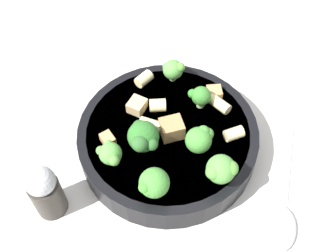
% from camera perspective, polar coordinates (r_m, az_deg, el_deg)
% --- Properties ---
extents(ground_plane, '(2.00, 2.00, 0.00)m').
position_cam_1_polar(ground_plane, '(0.57, 0.00, -2.95)').
color(ground_plane, beige).
extents(pasta_bowl, '(0.23, 0.23, 0.04)m').
position_cam_1_polar(pasta_bowl, '(0.55, 0.00, -1.64)').
color(pasta_bowl, black).
rests_on(pasta_bowl, ground_plane).
extents(broccoli_floret_0, '(0.04, 0.04, 0.05)m').
position_cam_1_polar(broccoli_floret_0, '(0.49, -3.31, -1.56)').
color(broccoli_floret_0, '#93B766').
rests_on(broccoli_floret_0, pasta_bowl).
extents(broccoli_floret_1, '(0.04, 0.03, 0.04)m').
position_cam_1_polar(broccoli_floret_1, '(0.50, 4.36, -1.69)').
color(broccoli_floret_1, '#9EC175').
rests_on(broccoli_floret_1, pasta_bowl).
extents(broccoli_floret_2, '(0.04, 0.03, 0.04)m').
position_cam_1_polar(broccoli_floret_2, '(0.47, -1.98, -7.80)').
color(broccoli_floret_2, '#9EC175').
rests_on(broccoli_floret_2, pasta_bowl).
extents(broccoli_floret_3, '(0.03, 0.03, 0.03)m').
position_cam_1_polar(broccoli_floret_3, '(0.57, 0.72, 7.67)').
color(broccoli_floret_3, '#93B766').
rests_on(broccoli_floret_3, pasta_bowl).
extents(broccoli_floret_4, '(0.03, 0.03, 0.03)m').
position_cam_1_polar(broccoli_floret_4, '(0.54, 4.25, 4.22)').
color(broccoli_floret_4, '#9EC175').
rests_on(broccoli_floret_4, pasta_bowl).
extents(broccoli_floret_5, '(0.04, 0.03, 0.04)m').
position_cam_1_polar(broccoli_floret_5, '(0.48, 7.37, -5.83)').
color(broccoli_floret_5, '#9EC175').
rests_on(broccoli_floret_5, pasta_bowl).
extents(broccoli_floret_6, '(0.03, 0.03, 0.03)m').
position_cam_1_polar(broccoli_floret_6, '(0.50, -7.85, -3.73)').
color(broccoli_floret_6, '#9EC175').
rests_on(broccoli_floret_6, pasta_bowl).
extents(rigatoni_0, '(0.03, 0.02, 0.02)m').
position_cam_1_polar(rigatoni_0, '(0.53, 8.91, -1.04)').
color(rigatoni_0, beige).
rests_on(rigatoni_0, pasta_bowl).
extents(rigatoni_1, '(0.02, 0.03, 0.01)m').
position_cam_1_polar(rigatoni_1, '(0.55, 7.00, 2.97)').
color(rigatoni_1, beige).
rests_on(rigatoni_1, pasta_bowl).
extents(rigatoni_2, '(0.03, 0.03, 0.01)m').
position_cam_1_polar(rigatoni_2, '(0.53, -2.29, 0.22)').
color(rigatoni_2, beige).
rests_on(rigatoni_2, pasta_bowl).
extents(rigatoni_3, '(0.02, 0.02, 0.02)m').
position_cam_1_polar(rigatoni_3, '(0.58, -3.29, 6.39)').
color(rigatoni_3, beige).
rests_on(rigatoni_3, pasta_bowl).
extents(rigatoni_4, '(0.03, 0.03, 0.02)m').
position_cam_1_polar(rigatoni_4, '(0.55, -1.41, 2.82)').
color(rigatoni_4, beige).
rests_on(rigatoni_4, pasta_bowl).
extents(chicken_chunk_0, '(0.03, 0.03, 0.02)m').
position_cam_1_polar(chicken_chunk_0, '(0.55, -4.22, 2.77)').
color(chicken_chunk_0, tan).
rests_on(chicken_chunk_0, pasta_bowl).
extents(chicken_chunk_1, '(0.02, 0.02, 0.01)m').
position_cam_1_polar(chicken_chunk_1, '(0.52, -8.17, -1.81)').
color(chicken_chunk_1, tan).
rests_on(chicken_chunk_1, pasta_bowl).
extents(chicken_chunk_2, '(0.04, 0.03, 0.02)m').
position_cam_1_polar(chicken_chunk_2, '(0.52, 0.15, -0.63)').
color(chicken_chunk_2, '#A87A4C').
rests_on(chicken_chunk_2, pasta_bowl).
extents(chicken_chunk_3, '(0.03, 0.03, 0.01)m').
position_cam_1_polar(chicken_chunk_3, '(0.57, 5.97, 4.81)').
color(chicken_chunk_3, tan).
rests_on(chicken_chunk_3, pasta_bowl).
extents(pepper_shaker, '(0.04, 0.04, 0.08)m').
position_cam_1_polar(pepper_shaker, '(0.51, -16.31, -8.46)').
color(pepper_shaker, '#332D28').
rests_on(pepper_shaker, ground_plane).
extents(spoon, '(0.16, 0.12, 0.01)m').
position_cam_1_polar(spoon, '(0.54, 15.23, -10.95)').
color(spoon, '#B2B2B7').
rests_on(spoon, ground_plane).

